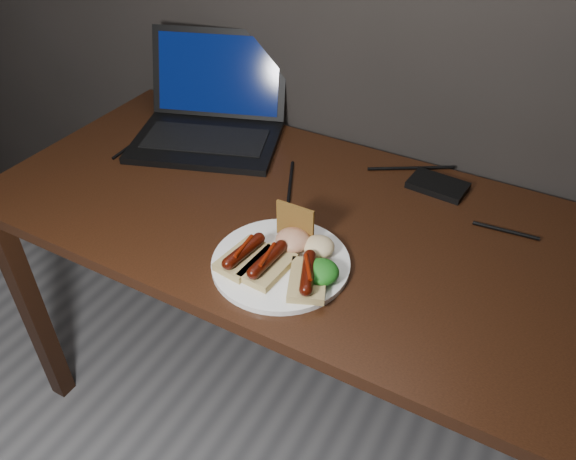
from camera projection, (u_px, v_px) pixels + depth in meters
The scene contains 12 objects.
desk at pixel (288, 239), 1.34m from camera, with size 1.40×0.70×0.75m.
laptop at pixel (211, 117), 1.53m from camera, with size 0.48×0.46×0.25m.
hard_drive at pixel (438, 185), 1.34m from camera, with size 0.13×0.08×0.02m, color black.
desk_cables at pixel (317, 174), 1.39m from camera, with size 1.04×0.39×0.01m.
plate at pixel (281, 263), 1.13m from camera, with size 0.28×0.28×0.01m, color white.
bread_sausage_left at pixel (244, 255), 1.11m from camera, with size 0.08×0.12×0.04m.
bread_sausage_center at pixel (268, 264), 1.09m from camera, with size 0.08×0.12×0.04m.
bread_sausage_right at pixel (308, 277), 1.06m from camera, with size 0.11×0.13×0.04m.
crispbread at pixel (295, 222), 1.15m from camera, with size 0.09×0.01×0.09m, color olive.
salad_greens at pixel (321, 272), 1.07m from camera, with size 0.07×0.07×0.04m, color #185C12.
salsa_mound at pixel (293, 240), 1.15m from camera, with size 0.07×0.07×0.04m, color #A11910.
coleslaw_mound at pixel (319, 247), 1.13m from camera, with size 0.06×0.06×0.04m, color silver.
Camera 1 is at (0.50, 0.48, 1.51)m, focal length 35.00 mm.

